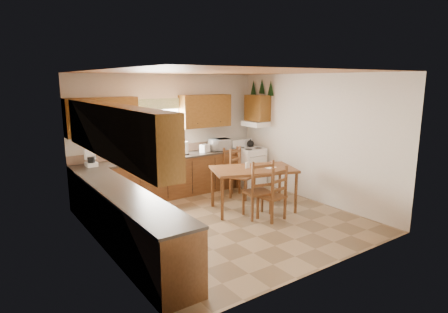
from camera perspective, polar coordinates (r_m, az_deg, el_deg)
floor at (r=7.05m, az=0.40°, el=-9.74°), size 4.50×4.50×0.00m
ceiling at (r=6.57m, az=0.44°, el=12.77°), size 4.50×4.50×0.00m
wall_left at (r=5.71m, az=-18.34°, el=-1.29°), size 4.50×4.50×0.00m
wall_right at (r=8.17m, az=13.41°, el=2.72°), size 4.50×4.50×0.00m
wall_back at (r=8.59m, az=-8.31°, el=3.33°), size 4.50×4.50×0.00m
wall_front at (r=5.06m, az=15.35°, el=-2.72°), size 4.50×4.50×0.00m
lower_cab_back at (r=8.35m, az=-9.50°, el=-3.33°), size 3.75×0.60×0.88m
lower_cab_left at (r=5.92m, az=-14.53°, el=-9.82°), size 0.60×3.60×0.88m
counter_back at (r=8.24m, az=-9.61°, el=-0.24°), size 3.75×0.63×0.04m
counter_left at (r=5.77m, az=-14.76°, el=-5.56°), size 0.63×3.60×0.04m
backsplash at (r=8.48m, az=-10.48°, el=0.82°), size 3.75×0.01×0.18m
upper_cab_back_left at (r=7.81m, az=-18.10°, el=5.80°), size 1.41×0.33×0.75m
upper_cab_back_right at (r=8.81m, az=-2.87°, el=6.94°), size 1.25×0.33×0.75m
upper_cab_left at (r=5.53m, az=-16.58°, el=3.74°), size 0.33×3.60×0.75m
upper_cab_stove at (r=9.17m, az=5.10°, el=7.38°), size 0.33×0.62×0.62m
range_hood at (r=9.18m, az=4.82°, el=5.00°), size 0.44×0.62×0.12m
window_frame at (r=8.41m, az=-10.09°, el=4.47°), size 1.13×0.02×1.18m
window_pane at (r=8.40m, az=-10.07°, el=4.47°), size 1.05×0.01×1.10m
window_valance at (r=8.34m, az=-10.12°, el=7.86°), size 1.19×0.01×0.24m
sink_basin at (r=8.26m, az=-9.15°, el=0.09°), size 0.75×0.45×0.04m
pine_decal_a at (r=9.00m, az=7.13°, el=10.31°), size 0.22×0.22×0.36m
pine_decal_b at (r=9.24m, az=5.79°, el=10.62°), size 0.22×0.22×0.36m
pine_decal_c at (r=9.48m, az=4.50°, el=10.42°), size 0.22×0.22×0.36m
stove at (r=9.29m, az=3.86°, el=-1.57°), size 0.63×0.65×0.91m
coffeemaker at (r=7.68m, az=-19.62°, el=-0.26°), size 0.26×0.28×0.32m
paper_towel at (r=8.44m, az=-5.90°, el=1.30°), size 0.15×0.15×0.30m
toaster at (r=8.68m, az=-2.93°, el=1.27°), size 0.27×0.22×0.19m
microwave at (r=8.93m, az=-0.69°, el=1.84°), size 0.49×0.39×0.27m
dining_table at (r=7.51m, az=4.47°, el=-4.97°), size 1.82×1.41×0.86m
chair_near_left at (r=7.02m, az=7.29°, el=-5.51°), size 0.48×0.46×1.02m
chair_near_right at (r=7.11m, az=5.15°, el=-4.86°), size 0.56×0.54×1.12m
chair_far_left at (r=8.73m, az=1.61°, el=-2.07°), size 0.46×0.44×1.01m
chair_far_right at (r=8.25m, az=2.86°, el=-2.57°), size 0.60×0.58×1.10m
table_paper at (r=7.55m, az=6.68°, el=-1.56°), size 0.25×0.31×0.00m
table_card at (r=7.39m, az=3.62°, el=-1.30°), size 0.09×0.02×0.12m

